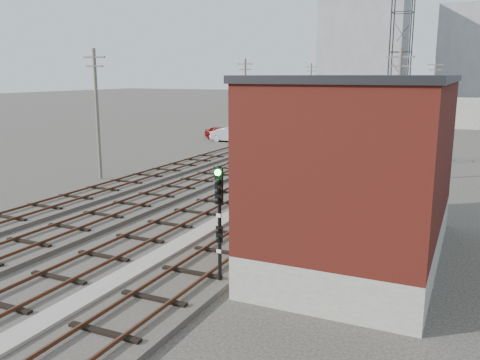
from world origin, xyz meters
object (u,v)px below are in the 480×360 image
Objects in this scene: switch_stand at (278,152)px; site_trailer at (334,122)px; car_grey at (270,125)px; car_silver at (231,135)px; signal_mast at (219,216)px; car_red at (220,133)px.

site_trailer is at bearing 102.84° from switch_stand.
site_trailer is 8.27m from car_grey.
switch_stand is 12.04m from car_silver.
switch_stand is (-7.89, 26.63, -1.92)m from signal_mast.
car_grey is at bearing 109.47° from signal_mast.
signal_mast is 38.77m from car_silver.
site_trailer is (-8.79, 49.33, -1.18)m from signal_mast.
car_silver is at bearing -161.31° from car_grey.
switch_stand is 14.38m from car_red.
car_grey is (-16.89, 47.78, -1.83)m from signal_mast.
car_red is 0.94× the size of car_silver.
signal_mast is at bearing -88.44° from site_trailer.
signal_mast reaches higher than switch_stand.
site_trailer is (-0.90, 22.70, 0.74)m from switch_stand.
car_grey is at bearing -177.74° from site_trailer.
car_silver is (-8.61, 8.41, 0.15)m from switch_stand.
signal_mast is 0.98× the size of car_red.
signal_mast is 40.82m from car_red.
car_grey is (-8.10, -1.55, -0.64)m from site_trailer.
car_red is at bearing -171.10° from car_grey.
car_silver is 12.75m from car_grey.
signal_mast is 27.84m from switch_stand.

